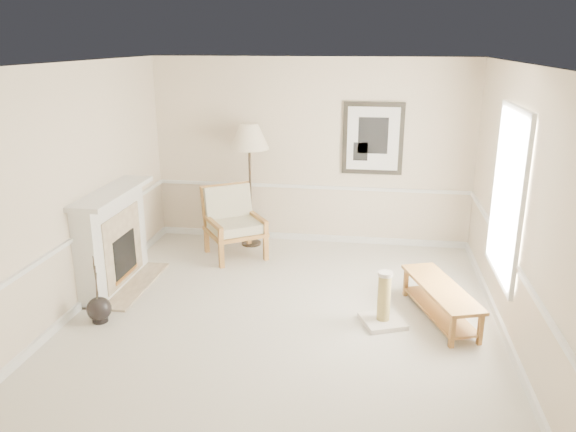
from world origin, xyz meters
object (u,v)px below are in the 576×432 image
object	(u,v)px
armchair	(232,219)
scratching_post	(383,308)
floor_vase	(99,310)
bench	(440,297)
floor_lamp	(249,140)

from	to	relation	value
armchair	scratching_post	size ratio (longest dim) A/B	1.76
floor_vase	bench	bearing A→B (deg)	10.04
floor_vase	armchair	distance (m)	2.60
floor_lamp	floor_vase	bearing A→B (deg)	-112.95
armchair	scratching_post	world-z (taller)	armchair
scratching_post	armchair	bearing A→B (deg)	139.63
armchair	bench	xyz separation A→B (m)	(2.91, -1.67, -0.29)
floor_vase	scratching_post	size ratio (longest dim) A/B	1.29
armchair	floor_lamp	xyz separation A→B (m)	(0.19, 0.44, 1.12)
floor_vase	bench	xyz separation A→B (m)	(3.91, 0.69, 0.12)
bench	armchair	bearing A→B (deg)	150.07
floor_vase	armchair	world-z (taller)	armchair
floor_vase	armchair	size ratio (longest dim) A/B	0.73
floor_lamp	scratching_post	xyz separation A→B (m)	(2.07, -2.35, -1.48)
armchair	floor_lamp	size ratio (longest dim) A/B	0.59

